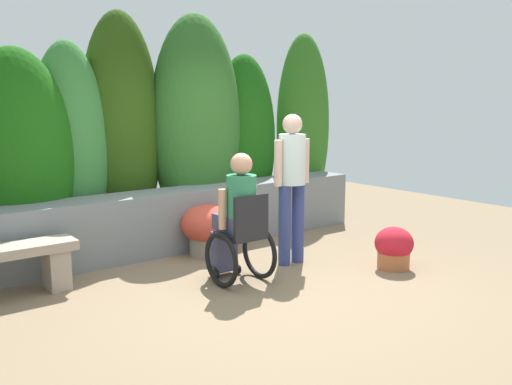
{
  "coord_description": "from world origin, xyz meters",
  "views": [
    {
      "loc": [
        -3.22,
        -4.13,
        1.84
      ],
      "look_at": [
        0.36,
        0.54,
        0.85
      ],
      "focal_mm": 38.48,
      "sensor_mm": 36.0,
      "label": 1
    }
  ],
  "objects_px": {
    "person_standing_companion": "(292,178)",
    "flower_pot_purple_near": "(207,228)",
    "person_in_wheelchair": "(238,222)",
    "flower_pot_terracotta_by_wall": "(394,248)"
  },
  "relations": [
    {
      "from": "person_standing_companion",
      "to": "flower_pot_purple_near",
      "type": "height_order",
      "value": "person_standing_companion"
    },
    {
      "from": "flower_pot_purple_near",
      "to": "flower_pot_terracotta_by_wall",
      "type": "bearing_deg",
      "value": -52.4
    },
    {
      "from": "person_in_wheelchair",
      "to": "flower_pot_terracotta_by_wall",
      "type": "bearing_deg",
      "value": -23.2
    },
    {
      "from": "flower_pot_purple_near",
      "to": "flower_pot_terracotta_by_wall",
      "type": "height_order",
      "value": "flower_pot_purple_near"
    },
    {
      "from": "person_in_wheelchair",
      "to": "flower_pot_terracotta_by_wall",
      "type": "height_order",
      "value": "person_in_wheelchair"
    },
    {
      "from": "person_in_wheelchair",
      "to": "person_standing_companion",
      "type": "xyz_separation_m",
      "value": [
        0.85,
        0.16,
        0.36
      ]
    },
    {
      "from": "person_in_wheelchair",
      "to": "flower_pot_purple_near",
      "type": "relative_size",
      "value": 2.08
    },
    {
      "from": "person_in_wheelchair",
      "to": "flower_pot_terracotta_by_wall",
      "type": "xyz_separation_m",
      "value": [
        1.62,
        -0.68,
        -0.39
      ]
    },
    {
      "from": "person_standing_companion",
      "to": "flower_pot_purple_near",
      "type": "relative_size",
      "value": 2.65
    },
    {
      "from": "person_in_wheelchair",
      "to": "flower_pot_terracotta_by_wall",
      "type": "distance_m",
      "value": 1.8
    }
  ]
}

